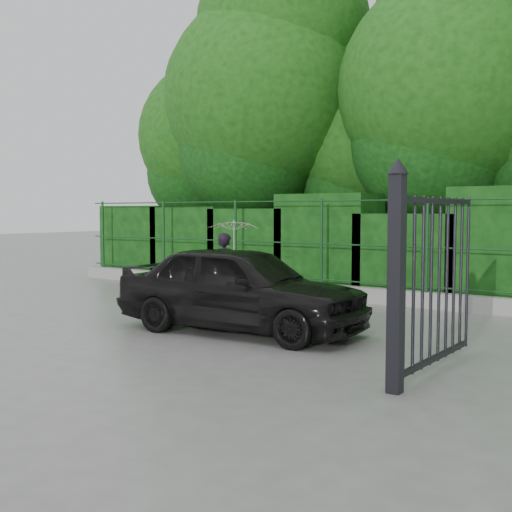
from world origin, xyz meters
The scene contains 8 objects.
ground centered at (0.00, 0.00, 0.00)m, with size 80.00×80.00×0.00m, color gray.
kerb centered at (0.00, 4.50, 0.15)m, with size 14.00×0.25×0.30m, color #9E9E99.
fence centered at (0.22, 4.50, 1.20)m, with size 14.13×0.06×1.80m.
hedge centered at (0.09, 5.50, 1.02)m, with size 14.20×1.20×2.30m.
trees centered at (1.14, 7.74, 4.62)m, with size 17.10×6.15×8.08m.
gate centered at (4.60, -0.72, 1.19)m, with size 0.22×2.33×2.36m.
woman centered at (-0.27, 2.30, 1.11)m, with size 0.96×0.98×1.68m.
car centered at (1.34, 0.49, 0.67)m, with size 1.59×3.94×1.34m, color black.
Camera 1 is at (7.23, -7.16, 1.83)m, focal length 45.00 mm.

